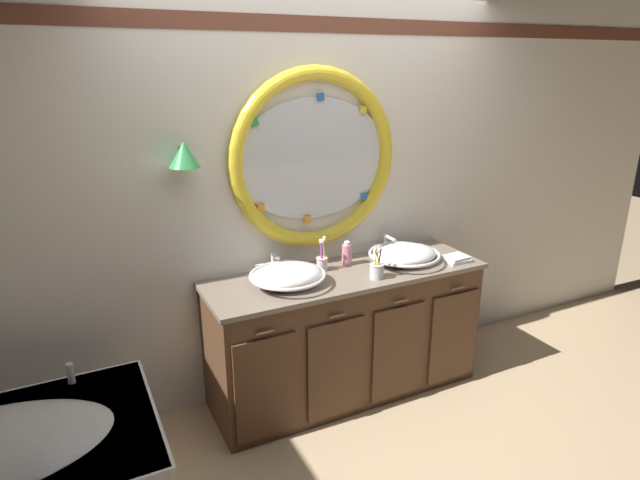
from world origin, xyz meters
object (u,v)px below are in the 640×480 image
(sink_basin_right, at_px, (404,254))
(soap_dispenser, at_px, (347,254))
(sink_basin_left, at_px, (287,275))
(toothbrush_holder_left, at_px, (322,262))
(toothbrush_holder_right, at_px, (377,270))
(folded_hand_towel, at_px, (456,259))

(sink_basin_right, relative_size, soap_dispenser, 2.82)
(sink_basin_left, height_order, soap_dispenser, soap_dispenser)
(sink_basin_right, height_order, soap_dispenser, soap_dispenser)
(sink_basin_right, distance_m, toothbrush_holder_left, 0.55)
(toothbrush_holder_right, height_order, soap_dispenser, toothbrush_holder_right)
(toothbrush_holder_left, xyz_separation_m, toothbrush_holder_right, (0.24, -0.27, 0.00))
(toothbrush_holder_right, height_order, folded_hand_towel, toothbrush_holder_right)
(sink_basin_right, relative_size, toothbrush_holder_right, 2.21)
(sink_basin_right, bearing_deg, soap_dispenser, 157.91)
(sink_basin_left, xyz_separation_m, soap_dispenser, (0.48, 0.14, 0.01))
(sink_basin_right, height_order, toothbrush_holder_right, toothbrush_holder_right)
(toothbrush_holder_left, bearing_deg, toothbrush_holder_right, -48.20)
(soap_dispenser, height_order, folded_hand_towel, soap_dispenser)
(sink_basin_right, xyz_separation_m, toothbrush_holder_left, (-0.54, 0.12, -0.00))
(folded_hand_towel, bearing_deg, toothbrush_holder_right, -178.86)
(folded_hand_towel, bearing_deg, sink_basin_right, 158.41)
(toothbrush_holder_left, bearing_deg, sink_basin_left, -156.84)
(sink_basin_left, distance_m, sink_basin_right, 0.83)
(sink_basin_right, height_order, folded_hand_towel, sink_basin_right)
(folded_hand_towel, bearing_deg, sink_basin_left, 173.61)
(soap_dispenser, bearing_deg, toothbrush_holder_left, -174.58)
(sink_basin_left, height_order, toothbrush_holder_left, toothbrush_holder_left)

